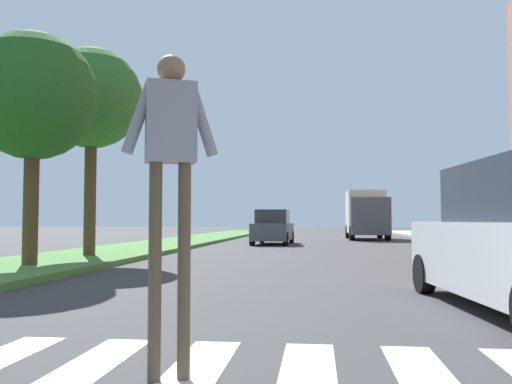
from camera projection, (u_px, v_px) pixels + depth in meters
ground_plane at (324, 244)px, 27.10m from camera, size 140.00×140.00×0.00m
crosswalk at (367, 379)px, 4.10m from camera, size 6.75×2.20×0.01m
median_strip at (168, 244)px, 25.96m from camera, size 3.77×64.00×0.15m
tree_mid at (33, 97)px, 13.13m from camera, size 3.11×3.11×5.64m
tree_far at (92, 100)px, 16.70m from camera, size 3.11×3.11×6.40m
sidewalk_right at (495, 245)px, 24.27m from camera, size 3.00×64.00×0.15m
pedestrian_performer at (170, 161)px, 4.14m from camera, size 0.73×0.36×2.49m
sedan_midblock at (273, 228)px, 27.14m from camera, size 1.95×4.33×1.74m
truck_box_delivery at (366, 214)px, 34.36m from camera, size 2.40×6.20×3.10m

